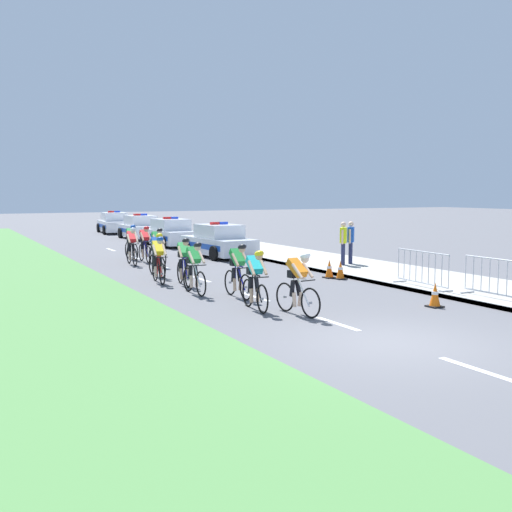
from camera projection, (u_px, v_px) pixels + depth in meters
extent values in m
plane|color=#56565B|center=(394.00, 342.00, 12.07)|extent=(160.00, 160.00, 0.00)
cube|color=#A3A099|center=(300.00, 257.00, 27.38)|extent=(3.89, 60.00, 0.12)
cube|color=#9E9E99|center=(263.00, 259.00, 26.52)|extent=(0.16, 60.00, 0.13)
cube|color=white|center=(476.00, 369.00, 10.24)|extent=(0.14, 1.60, 0.01)
cube|color=white|center=(337.00, 324.00, 13.77)|extent=(0.14, 1.60, 0.01)
cube|color=white|center=(255.00, 297.00, 17.29)|extent=(0.14, 1.60, 0.01)
cube|color=white|center=(201.00, 279.00, 20.82)|extent=(0.14, 1.60, 0.01)
cube|color=white|center=(162.00, 266.00, 24.35)|extent=(0.14, 1.60, 0.01)
cube|color=white|center=(133.00, 257.00, 27.87)|extent=(0.14, 1.60, 0.01)
cube|color=white|center=(111.00, 250.00, 31.40)|extent=(0.14, 1.60, 0.01)
torus|color=black|center=(311.00, 303.00, 14.33)|extent=(0.12, 0.72, 0.72)
cylinder|color=#99999E|center=(311.00, 303.00, 14.33)|extent=(0.07, 0.07, 0.06)
torus|color=black|center=(285.00, 297.00, 15.16)|extent=(0.12, 0.72, 0.72)
cylinder|color=#99999E|center=(285.00, 297.00, 15.16)|extent=(0.07, 0.07, 0.06)
cylinder|color=white|center=(299.00, 278.00, 14.65)|extent=(0.10, 0.55, 0.04)
cylinder|color=white|center=(303.00, 292.00, 14.54)|extent=(0.09, 0.48, 0.63)
cylinder|color=white|center=(294.00, 289.00, 14.84)|extent=(0.04, 0.04, 0.65)
cylinder|color=black|center=(308.00, 281.00, 14.36)|extent=(0.42, 0.07, 0.03)
cube|color=black|center=(294.00, 275.00, 14.81)|extent=(0.12, 0.23, 0.05)
cube|color=orange|center=(297.00, 268.00, 14.68)|extent=(0.34, 0.58, 0.45)
cube|color=black|center=(294.00, 274.00, 14.79)|extent=(0.30, 0.23, 0.18)
cylinder|color=black|center=(298.00, 288.00, 14.84)|extent=(0.13, 0.23, 0.40)
cylinder|color=beige|center=(300.00, 299.00, 14.80)|extent=(0.11, 0.16, 0.36)
cylinder|color=black|center=(292.00, 288.00, 14.74)|extent=(0.13, 0.18, 0.40)
cylinder|color=beige|center=(294.00, 300.00, 14.70)|extent=(0.10, 0.13, 0.36)
cylinder|color=beige|center=(308.00, 270.00, 14.60)|extent=(0.12, 0.41, 0.35)
cylinder|color=beige|center=(297.00, 271.00, 14.42)|extent=(0.12, 0.41, 0.35)
sphere|color=beige|center=(305.00, 259.00, 14.41)|extent=(0.19, 0.19, 0.19)
ellipsoid|color=white|center=(305.00, 256.00, 14.40)|extent=(0.26, 0.34, 0.24)
torus|color=black|center=(262.00, 299.00, 14.87)|extent=(0.12, 0.72, 0.72)
cylinder|color=#99999E|center=(262.00, 299.00, 14.87)|extent=(0.07, 0.07, 0.06)
torus|color=black|center=(248.00, 293.00, 15.79)|extent=(0.12, 0.72, 0.72)
cylinder|color=#99999E|center=(248.00, 293.00, 15.79)|extent=(0.07, 0.07, 0.06)
cylinder|color=black|center=(256.00, 275.00, 15.23)|extent=(0.09, 0.55, 0.04)
cylinder|color=black|center=(258.00, 289.00, 15.10)|extent=(0.09, 0.48, 0.63)
cylinder|color=black|center=(253.00, 286.00, 15.44)|extent=(0.04, 0.04, 0.65)
cylinder|color=black|center=(261.00, 277.00, 14.90)|extent=(0.42, 0.07, 0.03)
cube|color=black|center=(253.00, 272.00, 15.41)|extent=(0.12, 0.23, 0.05)
cube|color=#19B2B7|center=(254.00, 265.00, 15.27)|extent=(0.34, 0.58, 0.44)
cube|color=black|center=(253.00, 271.00, 15.39)|extent=(0.30, 0.23, 0.18)
cylinder|color=black|center=(257.00, 284.00, 15.41)|extent=(0.13, 0.23, 0.40)
cylinder|color=tan|center=(258.00, 295.00, 15.37)|extent=(0.11, 0.16, 0.36)
cylinder|color=black|center=(250.00, 285.00, 15.35)|extent=(0.13, 0.18, 0.40)
cylinder|color=tan|center=(251.00, 296.00, 15.30)|extent=(0.10, 0.13, 0.36)
cylinder|color=tan|center=(264.00, 267.00, 15.13)|extent=(0.12, 0.41, 0.35)
cylinder|color=tan|center=(252.00, 268.00, 15.02)|extent=(0.12, 0.41, 0.35)
sphere|color=tan|center=(259.00, 256.00, 14.97)|extent=(0.19, 0.19, 0.19)
ellipsoid|color=yellow|center=(259.00, 254.00, 14.95)|extent=(0.26, 0.34, 0.24)
torus|color=black|center=(246.00, 287.00, 16.70)|extent=(0.05, 0.72, 0.72)
cylinder|color=#99999E|center=(246.00, 287.00, 16.70)|extent=(0.06, 0.06, 0.06)
torus|color=black|center=(230.00, 282.00, 17.58)|extent=(0.05, 0.72, 0.72)
cylinder|color=#99999E|center=(230.00, 282.00, 17.58)|extent=(0.06, 0.06, 0.06)
cylinder|color=#1E1E99|center=(238.00, 266.00, 17.04)|extent=(0.04, 0.55, 0.04)
cylinder|color=#1E1E99|center=(241.00, 278.00, 16.92)|extent=(0.04, 0.48, 0.63)
cylinder|color=#1E1E99|center=(235.00, 276.00, 17.25)|extent=(0.04, 0.04, 0.65)
cylinder|color=black|center=(244.00, 268.00, 16.73)|extent=(0.42, 0.03, 0.03)
cube|color=black|center=(235.00, 264.00, 17.21)|extent=(0.10, 0.22, 0.05)
cube|color=green|center=(237.00, 257.00, 17.08)|extent=(0.28, 0.54, 0.47)
cube|color=black|center=(235.00, 262.00, 17.20)|extent=(0.28, 0.20, 0.18)
cylinder|color=black|center=(239.00, 274.00, 17.23)|extent=(0.11, 0.22, 0.40)
cylinder|color=tan|center=(240.00, 284.00, 17.19)|extent=(0.09, 0.15, 0.36)
cylinder|color=black|center=(233.00, 275.00, 17.15)|extent=(0.11, 0.17, 0.40)
cylinder|color=tan|center=(235.00, 285.00, 17.11)|extent=(0.09, 0.12, 0.36)
cylinder|color=tan|center=(246.00, 259.00, 16.97)|extent=(0.08, 0.40, 0.35)
cylinder|color=tan|center=(235.00, 260.00, 16.82)|extent=(0.08, 0.40, 0.35)
sphere|color=tan|center=(242.00, 249.00, 16.79)|extent=(0.19, 0.19, 0.19)
ellipsoid|color=black|center=(242.00, 247.00, 16.78)|extent=(0.23, 0.31, 0.24)
torus|color=black|center=(201.00, 284.00, 17.30)|extent=(0.05, 0.72, 0.72)
cylinder|color=#99999E|center=(201.00, 284.00, 17.30)|extent=(0.06, 0.06, 0.06)
torus|color=black|center=(188.00, 279.00, 18.18)|extent=(0.05, 0.72, 0.72)
cylinder|color=#99999E|center=(188.00, 279.00, 18.18)|extent=(0.06, 0.06, 0.06)
cylinder|color=white|center=(195.00, 263.00, 17.64)|extent=(0.04, 0.55, 0.04)
cylinder|color=white|center=(197.00, 275.00, 17.52)|extent=(0.04, 0.48, 0.63)
cylinder|color=white|center=(192.00, 273.00, 17.85)|extent=(0.04, 0.04, 0.65)
cylinder|color=black|center=(199.00, 265.00, 17.33)|extent=(0.42, 0.03, 0.03)
cube|color=black|center=(192.00, 261.00, 17.81)|extent=(0.10, 0.22, 0.05)
cube|color=green|center=(194.00, 255.00, 17.68)|extent=(0.28, 0.54, 0.47)
cube|color=black|center=(192.00, 260.00, 17.80)|extent=(0.28, 0.20, 0.18)
cylinder|color=black|center=(196.00, 272.00, 17.83)|extent=(0.11, 0.22, 0.40)
cylinder|color=beige|center=(197.00, 281.00, 17.79)|extent=(0.09, 0.15, 0.36)
cylinder|color=black|center=(190.00, 272.00, 17.75)|extent=(0.11, 0.17, 0.40)
cylinder|color=beige|center=(191.00, 281.00, 17.70)|extent=(0.09, 0.12, 0.36)
cylinder|color=beige|center=(202.00, 257.00, 17.57)|extent=(0.08, 0.40, 0.35)
cylinder|color=beige|center=(191.00, 258.00, 17.42)|extent=(0.08, 0.40, 0.35)
sphere|color=beige|center=(198.00, 247.00, 17.39)|extent=(0.19, 0.19, 0.19)
ellipsoid|color=black|center=(198.00, 245.00, 17.37)|extent=(0.23, 0.32, 0.24)
torus|color=black|center=(188.00, 276.00, 18.89)|extent=(0.13, 0.72, 0.72)
cylinder|color=#99999E|center=(188.00, 276.00, 18.89)|extent=(0.07, 0.07, 0.06)
torus|color=black|center=(180.00, 272.00, 19.82)|extent=(0.13, 0.72, 0.72)
cylinder|color=#99999E|center=(180.00, 272.00, 19.82)|extent=(0.07, 0.07, 0.06)
cylinder|color=#1E1E99|center=(184.00, 257.00, 19.25)|extent=(0.10, 0.55, 0.04)
cylinder|color=#1E1E99|center=(186.00, 268.00, 19.13)|extent=(0.10, 0.48, 0.63)
cylinder|color=#1E1E99|center=(183.00, 266.00, 19.47)|extent=(0.04, 0.04, 0.65)
cylinder|color=black|center=(187.00, 259.00, 18.93)|extent=(0.42, 0.08, 0.03)
cube|color=black|center=(183.00, 255.00, 19.44)|extent=(0.13, 0.23, 0.05)
cube|color=green|center=(183.00, 250.00, 19.30)|extent=(0.34, 0.58, 0.44)
cube|color=black|center=(183.00, 254.00, 19.42)|extent=(0.30, 0.23, 0.18)
cylinder|color=black|center=(186.00, 265.00, 19.44)|extent=(0.14, 0.23, 0.40)
cylinder|color=tan|center=(187.00, 274.00, 19.40)|extent=(0.11, 0.16, 0.36)
cylinder|color=black|center=(180.00, 265.00, 19.38)|extent=(0.13, 0.18, 0.40)
cylinder|color=tan|center=(181.00, 274.00, 19.33)|extent=(0.10, 0.13, 0.36)
cylinder|color=tan|center=(190.00, 252.00, 19.16)|extent=(0.12, 0.41, 0.35)
cylinder|color=tan|center=(180.00, 252.00, 19.05)|extent=(0.12, 0.41, 0.35)
sphere|color=tan|center=(186.00, 243.00, 19.00)|extent=(0.19, 0.19, 0.19)
ellipsoid|color=black|center=(186.00, 241.00, 18.98)|extent=(0.27, 0.34, 0.24)
torus|color=black|center=(162.00, 274.00, 19.44)|extent=(0.11, 0.73, 0.72)
cylinder|color=#99999E|center=(162.00, 274.00, 19.44)|extent=(0.07, 0.07, 0.06)
torus|color=black|center=(155.00, 270.00, 20.36)|extent=(0.11, 0.73, 0.72)
cylinder|color=#99999E|center=(155.00, 270.00, 20.36)|extent=(0.07, 0.07, 0.06)
cylinder|color=#B21919|center=(159.00, 256.00, 19.80)|extent=(0.09, 0.55, 0.04)
cylinder|color=#B21919|center=(160.00, 266.00, 19.67)|extent=(0.08, 0.48, 0.63)
cylinder|color=#B21919|center=(157.00, 264.00, 20.01)|extent=(0.04, 0.04, 0.65)
cylinder|color=black|center=(161.00, 257.00, 19.48)|extent=(0.42, 0.07, 0.03)
cube|color=black|center=(157.00, 254.00, 19.98)|extent=(0.12, 0.23, 0.05)
cube|color=yellow|center=(158.00, 248.00, 19.84)|extent=(0.33, 0.57, 0.46)
cube|color=black|center=(157.00, 253.00, 19.96)|extent=(0.30, 0.22, 0.18)
cylinder|color=black|center=(160.00, 263.00, 19.99)|extent=(0.13, 0.23, 0.40)
cylinder|color=beige|center=(161.00, 271.00, 19.94)|extent=(0.10, 0.16, 0.36)
cylinder|color=black|center=(155.00, 263.00, 19.92)|extent=(0.12, 0.18, 0.40)
cylinder|color=beige|center=(156.00, 272.00, 19.87)|extent=(0.10, 0.13, 0.36)
cylinder|color=beige|center=(164.00, 250.00, 19.71)|extent=(0.11, 0.41, 0.35)
cylinder|color=beige|center=(155.00, 250.00, 19.59)|extent=(0.11, 0.41, 0.35)
sphere|color=beige|center=(160.00, 241.00, 19.54)|extent=(0.19, 0.19, 0.19)
ellipsoid|color=blue|center=(160.00, 239.00, 19.52)|extent=(0.26, 0.33, 0.24)
torus|color=black|center=(162.00, 268.00, 21.03)|extent=(0.05, 0.72, 0.72)
cylinder|color=#99999E|center=(162.00, 268.00, 21.03)|extent=(0.06, 0.06, 0.06)
torus|color=black|center=(152.00, 265.00, 21.90)|extent=(0.05, 0.72, 0.72)
cylinder|color=#99999E|center=(152.00, 265.00, 21.90)|extent=(0.06, 0.06, 0.06)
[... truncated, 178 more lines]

